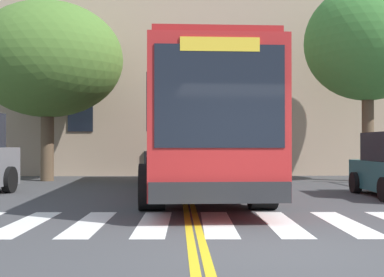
% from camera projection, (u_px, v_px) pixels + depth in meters
% --- Properties ---
extents(ground_plane, '(120.00, 120.00, 0.00)m').
position_uv_depth(ground_plane, '(284.00, 250.00, 7.03)').
color(ground_plane, '#424244').
extents(crosswalk, '(11.81, 3.39, 0.01)m').
position_uv_depth(crosswalk, '(218.00, 223.00, 9.38)').
color(crosswalk, white).
rests_on(crosswalk, ground).
extents(lane_line_yellow_inner, '(0.12, 36.00, 0.01)m').
position_uv_depth(lane_line_yellow_inner, '(181.00, 176.00, 23.36)').
color(lane_line_yellow_inner, gold).
rests_on(lane_line_yellow_inner, ground).
extents(lane_line_yellow_outer, '(0.12, 36.00, 0.01)m').
position_uv_depth(lane_line_yellow_outer, '(185.00, 176.00, 23.36)').
color(lane_line_yellow_outer, gold).
rests_on(lane_line_yellow_outer, ground).
extents(city_bus, '(3.19, 12.51, 3.48)m').
position_uv_depth(city_bus, '(195.00, 127.00, 15.21)').
color(city_bus, '#B22323').
rests_on(city_bus, ground).
extents(car_black_behind_bus, '(2.28, 4.40, 1.85)m').
position_uv_depth(car_black_behind_bus, '(163.00, 156.00, 25.65)').
color(car_black_behind_bus, black).
rests_on(car_black_behind_bus, ground).
extents(street_tree_curbside_large, '(6.49, 6.43, 7.50)m').
position_uv_depth(street_tree_curbside_large, '(368.00, 43.00, 20.26)').
color(street_tree_curbside_large, brown).
rests_on(street_tree_curbside_large, ground).
extents(street_tree_curbside_small, '(6.26, 5.79, 6.86)m').
position_uv_depth(street_tree_curbside_small, '(48.00, 60.00, 20.42)').
color(street_tree_curbside_small, brown).
rests_on(street_tree_curbside_small, ground).
extents(building_facade, '(32.70, 9.19, 10.65)m').
position_uv_depth(building_facade, '(179.00, 70.00, 28.15)').
color(building_facade, tan).
rests_on(building_facade, ground).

